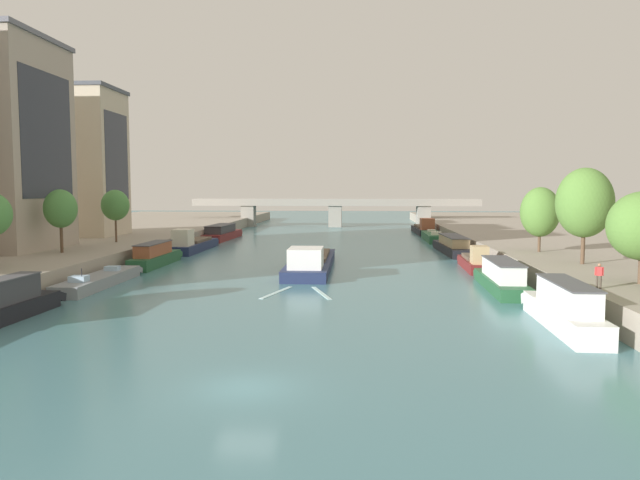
# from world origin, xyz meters

# --- Properties ---
(ground_plane) EXTENTS (400.00, 400.00, 0.00)m
(ground_plane) POSITION_xyz_m (0.00, 0.00, 0.00)
(ground_plane) COLOR teal
(quay_left) EXTENTS (36.00, 170.00, 1.95)m
(quay_left) POSITION_xyz_m (-37.06, 55.00, 0.97)
(quay_left) COLOR gray
(quay_left) RESTS_ON ground
(quay_right) EXTENTS (36.00, 170.00, 1.95)m
(quay_right) POSITION_xyz_m (37.06, 55.00, 0.97)
(quay_right) COLOR gray
(quay_right) RESTS_ON ground
(barge_midriver) EXTENTS (4.23, 21.61, 2.87)m
(barge_midriver) POSITION_xyz_m (-0.07, 36.87, 0.85)
(barge_midriver) COLOR #1E284C
(barge_midriver) RESTS_ON ground
(wake_behind_barge) EXTENTS (5.60, 5.87, 0.03)m
(wake_behind_barge) POSITION_xyz_m (0.01, 23.17, 0.01)
(wake_behind_barge) COLOR silver
(wake_behind_barge) RESTS_ON ground
(moored_boat_left_second) EXTENTS (2.06, 10.45, 2.77)m
(moored_boat_left_second) POSITION_xyz_m (-17.38, 12.00, 1.15)
(moored_boat_left_second) COLOR black
(moored_boat_left_second) RESTS_ON ground
(moored_boat_left_lone) EXTENTS (2.49, 14.01, 2.06)m
(moored_boat_left_lone) POSITION_xyz_m (-17.36, 25.63, 0.51)
(moored_boat_left_lone) COLOR gray
(moored_boat_left_lone) RESTS_ON ground
(moored_boat_left_end) EXTENTS (2.32, 12.22, 2.57)m
(moored_boat_left_end) POSITION_xyz_m (-17.10, 39.18, 1.07)
(moored_boat_left_end) COLOR #235633
(moored_boat_left_end) RESTS_ON ground
(moored_boat_left_downstream) EXTENTS (3.08, 15.64, 3.22)m
(moored_boat_left_downstream) POSITION_xyz_m (-17.15, 54.43, 0.94)
(moored_boat_left_downstream) COLOR #1E284C
(moored_boat_left_downstream) RESTS_ON ground
(moored_boat_left_midway) EXTENTS (3.87, 16.00, 2.46)m
(moored_boat_left_midway) POSITION_xyz_m (-17.44, 73.09, 1.03)
(moored_boat_left_midway) COLOR maroon
(moored_boat_left_midway) RESTS_ON ground
(moored_boat_right_upstream) EXTENTS (2.39, 11.98, 2.89)m
(moored_boat_right_upstream) POSITION_xyz_m (16.97, 11.84, 1.21)
(moored_boat_right_upstream) COLOR silver
(moored_boat_right_upstream) RESTS_ON ground
(moored_boat_right_far) EXTENTS (2.87, 13.10, 2.51)m
(moored_boat_right_far) POSITION_xyz_m (16.52, 25.54, 1.05)
(moored_boat_right_far) COLOR #235633
(moored_boat_right_far) RESTS_ON ground
(moored_boat_right_downstream) EXTENTS (2.47, 10.71, 2.73)m
(moored_boat_right_downstream) POSITION_xyz_m (16.75, 38.14, 0.81)
(moored_boat_right_downstream) COLOR maroon
(moored_boat_right_downstream) RESTS_ON ground
(moored_boat_right_gap_after) EXTENTS (3.13, 16.09, 2.31)m
(moored_boat_right_gap_after) POSITION_xyz_m (17.02, 54.09, 0.97)
(moored_boat_right_gap_after) COLOR black
(moored_boat_right_gap_after) RESTS_ON ground
(moored_boat_right_midway) EXTENTS (2.87, 13.70, 2.34)m
(moored_boat_right_midway) POSITION_xyz_m (16.88, 72.37, 0.65)
(moored_boat_right_midway) COLOR #235633
(moored_boat_right_midway) RESTS_ON ground
(moored_boat_right_near) EXTENTS (3.34, 16.07, 3.05)m
(moored_boat_right_near) POSITION_xyz_m (17.11, 88.02, 0.89)
(moored_boat_right_near) COLOR black
(moored_boat_right_near) RESTS_ON ground
(tree_left_third) EXTENTS (3.22, 3.22, 6.30)m
(tree_left_third) POSITION_xyz_m (-24.74, 33.82, 6.32)
(tree_left_third) COLOR brown
(tree_left_third) RESTS_ON quay_left
(tree_left_end_of_row) EXTENTS (3.26, 3.26, 6.23)m
(tree_left_end_of_row) POSITION_xyz_m (-24.02, 45.74, 6.35)
(tree_left_end_of_row) COLOR brown
(tree_left_end_of_row) RESTS_ON quay_left
(tree_right_third) EXTENTS (4.69, 4.69, 8.13)m
(tree_right_third) POSITION_xyz_m (23.77, 27.70, 7.13)
(tree_right_third) COLOR brown
(tree_right_third) RESTS_ON quay_right
(tree_right_past_mid) EXTENTS (3.90, 3.90, 6.53)m
(tree_right_past_mid) POSITION_xyz_m (23.07, 37.59, 5.97)
(tree_right_past_mid) COLOR brown
(tree_right_past_mid) RESTS_ON quay_right
(building_left_corner) EXTENTS (14.73, 9.85, 19.90)m
(building_left_corner) POSITION_xyz_m (-34.88, 55.85, 11.92)
(building_left_corner) COLOR beige
(building_left_corner) RESTS_ON quay_left
(bridge_far) EXTENTS (62.12, 4.40, 6.08)m
(bridge_far) POSITION_xyz_m (0.00, 107.00, 3.88)
(bridge_far) COLOR gray
(bridge_far) RESTS_ON ground
(person_on_quay) EXTENTS (0.50, 0.30, 1.62)m
(person_on_quay) POSITION_xyz_m (20.08, 14.76, 2.88)
(person_on_quay) COLOR #473D33
(person_on_quay) RESTS_ON quay_right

